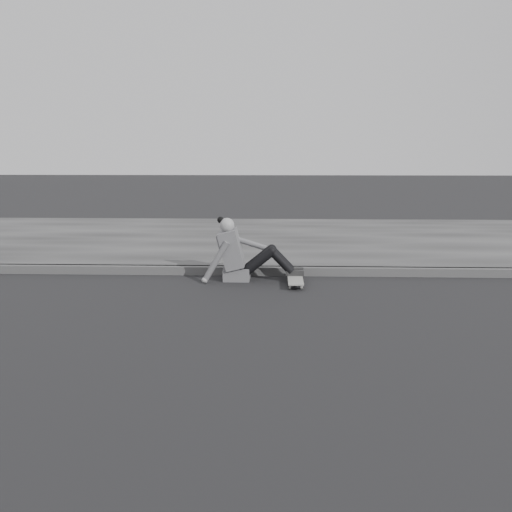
# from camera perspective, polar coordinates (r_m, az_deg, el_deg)

# --- Properties ---
(curb) EXTENTS (24.00, 0.16, 0.12)m
(curb) POSITION_cam_1_polar(r_m,az_deg,el_deg) (8.63, 20.54, -1.54)
(curb) COLOR #444444
(curb) RESTS_ON ground
(sidewalk) EXTENTS (24.00, 6.00, 0.12)m
(sidewalk) POSITION_cam_1_polar(r_m,az_deg,el_deg) (11.49, 15.88, 1.52)
(sidewalk) COLOR #373737
(sidewalk) RESTS_ON ground
(skateboard) EXTENTS (0.20, 0.78, 0.09)m
(skateboard) POSITION_cam_1_polar(r_m,az_deg,el_deg) (7.62, 3.95, -2.33)
(skateboard) COLOR gray
(skateboard) RESTS_ON ground
(seated_woman) EXTENTS (1.38, 0.46, 0.88)m
(seated_woman) POSITION_cam_1_polar(r_m,az_deg,el_deg) (7.82, -1.47, 0.18)
(seated_woman) COLOR #57575A
(seated_woman) RESTS_ON ground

